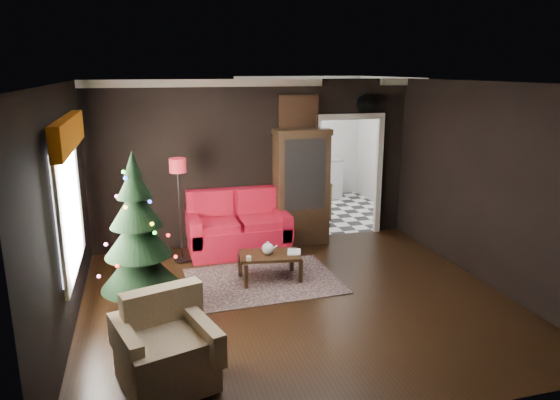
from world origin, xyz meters
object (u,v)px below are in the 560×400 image
object	(u,v)px
christmas_tree	(137,231)
kitchen_table	(310,199)
loveseat	(238,223)
coffee_table	(270,267)
teapot	(268,248)
floor_lamp	(180,210)
armchair	(165,343)
curio_cabinet	(301,189)
wall_clock	(364,103)

from	to	relation	value
christmas_tree	kitchen_table	xyz separation A→B (m)	(3.37, 3.44, -0.68)
loveseat	christmas_tree	distance (m)	2.44
coffee_table	teapot	distance (m)	0.29
floor_lamp	teapot	bearing A→B (deg)	-44.77
loveseat	armchair	world-z (taller)	loveseat
coffee_table	kitchen_table	size ratio (longest dim) A/B	1.14
floor_lamp	armchair	size ratio (longest dim) A/B	1.91
christmas_tree	armchair	size ratio (longest dim) A/B	2.15
armchair	loveseat	bearing A→B (deg)	52.13
christmas_tree	coffee_table	distance (m)	2.04
floor_lamp	coffee_table	distance (m)	1.72
armchair	kitchen_table	xyz separation A→B (m)	(3.16, 5.15, -0.09)
curio_cabinet	teapot	size ratio (longest dim) A/B	9.79
kitchen_table	christmas_tree	bearing A→B (deg)	-134.44
armchair	coffee_table	distance (m)	2.74
loveseat	teapot	distance (m)	1.30
teapot	wall_clock	size ratio (longest dim) A/B	0.61
loveseat	kitchen_table	size ratio (longest dim) A/B	2.27
kitchen_table	teapot	bearing A→B (deg)	-118.87
armchair	curio_cabinet	bearing A→B (deg)	39.35
armchair	kitchen_table	distance (m)	6.04
loveseat	floor_lamp	distance (m)	1.01
floor_lamp	curio_cabinet	bearing A→B (deg)	10.46
coffee_table	teapot	world-z (taller)	teapot
teapot	curio_cabinet	bearing A→B (deg)	57.23
teapot	loveseat	bearing A→B (deg)	98.10
curio_cabinet	kitchen_table	distance (m)	1.67
curio_cabinet	loveseat	bearing A→B (deg)	-169.17
curio_cabinet	coffee_table	xyz separation A→B (m)	(-0.94, -1.49, -0.75)
loveseat	coffee_table	size ratio (longest dim) A/B	1.99
christmas_tree	wall_clock	distance (m)	4.68
floor_lamp	wall_clock	distance (m)	3.68
loveseat	christmas_tree	size ratio (longest dim) A/B	0.92
christmas_tree	kitchen_table	size ratio (longest dim) A/B	2.47
floor_lamp	wall_clock	bearing A→B (deg)	9.76
armchair	teapot	world-z (taller)	armchair
loveseat	kitchen_table	distance (m)	2.45
armchair	floor_lamp	bearing A→B (deg)	66.24
christmas_tree	coffee_table	size ratio (longest dim) A/B	2.16
loveseat	floor_lamp	bearing A→B (deg)	-170.00
coffee_table	kitchen_table	bearing A→B (deg)	61.51
christmas_tree	coffee_table	bearing A→B (deg)	16.11
kitchen_table	floor_lamp	bearing A→B (deg)	-146.49
curio_cabinet	teapot	distance (m)	1.85
curio_cabinet	christmas_tree	bearing A→B (deg)	-143.58
loveseat	christmas_tree	world-z (taller)	christmas_tree
floor_lamp	wall_clock	size ratio (longest dim) A/B	5.12
loveseat	armchair	size ratio (longest dim) A/B	1.98
coffee_table	teapot	bearing A→B (deg)	-159.93
curio_cabinet	floor_lamp	size ratio (longest dim) A/B	1.16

